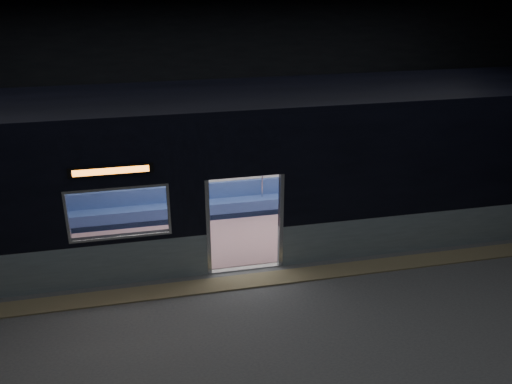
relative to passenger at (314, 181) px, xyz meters
name	(u,v)px	position (x,y,z in m)	size (l,w,h in m)	color
station_floor	(256,297)	(-2.27, -3.55, -0.78)	(24.00, 14.00, 0.01)	#47494C
station_envelope	(256,107)	(-2.27, -3.55, 2.89)	(24.00, 14.00, 5.00)	black
tactile_strip	(250,281)	(-2.27, -3.00, -0.76)	(22.80, 0.50, 0.03)	#8C7F59
metro_car	(231,161)	(-2.27, -1.00, 1.07)	(18.00, 3.04, 3.35)	#8B9DA6
passenger	(314,181)	(0.00, 0.00, 0.00)	(0.38, 0.65, 1.31)	black
handbag	(316,189)	(-0.01, -0.21, -0.11)	(0.25, 0.21, 0.12)	black
transit_map	(411,143)	(2.73, 0.31, 0.71)	(1.03, 0.03, 0.67)	white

